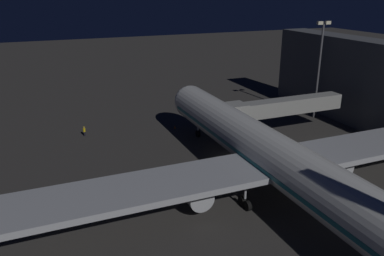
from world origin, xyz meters
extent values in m
plane|color=#383533|center=(0.00, 0.00, 0.00)|extent=(320.00, 320.00, 0.00)
cylinder|color=silver|center=(0.00, 11.61, 5.43)|extent=(5.61, 52.87, 5.61)
sphere|color=silver|center=(0.00, -14.83, 5.43)|extent=(5.49, 5.49, 5.49)
cube|color=#146670|center=(0.00, 11.61, 5.01)|extent=(5.66, 50.76, 0.50)
cube|color=black|center=(0.00, -13.15, 6.41)|extent=(3.08, 1.40, 0.90)
cube|color=#B7BABF|center=(0.00, 10.91, 4.45)|extent=(59.88, 7.36, 0.70)
cylinder|color=#B7BABF|center=(-9.88, 9.91, 2.52)|extent=(2.85, 5.37, 2.85)
cylinder|color=black|center=(-9.88, 7.23, 2.52)|extent=(2.42, 0.15, 2.42)
cylinder|color=#B7BABF|center=(9.88, 9.91, 2.52)|extent=(2.85, 5.37, 2.85)
cylinder|color=black|center=(9.88, 7.23, 2.52)|extent=(2.42, 0.15, 2.42)
cylinder|color=#B7BABF|center=(0.00, -11.33, 2.21)|extent=(0.28, 0.28, 2.02)
cylinder|color=black|center=(0.00, -11.33, 0.60)|extent=(0.45, 1.20, 1.20)
cylinder|color=#B7BABF|center=(-4.20, 11.91, 2.21)|extent=(0.28, 0.28, 2.02)
cylinder|color=black|center=(-4.20, 11.26, 0.60)|extent=(0.45, 1.20, 1.20)
cylinder|color=black|center=(-4.20, 12.56, 0.60)|extent=(0.45, 1.20, 1.20)
cylinder|color=#B7BABF|center=(4.20, 11.91, 2.21)|extent=(0.28, 0.28, 2.02)
cylinder|color=black|center=(4.20, 11.26, 0.60)|extent=(0.45, 1.20, 1.20)
cylinder|color=black|center=(4.20, 12.56, 0.60)|extent=(0.45, 1.20, 1.20)
cube|color=#9E9E99|center=(-14.23, -5.79, 5.43)|extent=(20.26, 2.60, 2.50)
cube|color=#9E9E99|center=(-4.10, -5.79, 5.43)|extent=(3.20, 3.40, 3.00)
cube|color=black|center=(-2.70, -5.79, 5.43)|extent=(0.70, 3.20, 2.70)
cylinder|color=#B7BABF|center=(-5.10, -5.79, 2.09)|extent=(0.56, 0.56, 4.18)
cylinder|color=black|center=(-5.70, -5.79, 0.30)|extent=(0.25, 0.60, 0.60)
cylinder|color=black|center=(-4.50, -5.79, 0.30)|extent=(0.25, 0.60, 0.60)
cylinder|color=#59595E|center=(-25.50, -12.38, 8.96)|extent=(0.40, 0.40, 17.91)
cube|color=#F9EFC6|center=(-26.40, -12.38, 18.16)|extent=(1.10, 0.50, 0.60)
cube|color=#F9EFC6|center=(-24.60, -12.38, 18.16)|extent=(1.10, 0.50, 0.60)
cylinder|color=black|center=(17.96, -19.18, 0.40)|extent=(0.28, 0.28, 0.80)
cylinder|color=yellow|center=(17.96, -19.18, 1.15)|extent=(0.40, 0.40, 0.68)
sphere|color=tan|center=(17.96, -19.18, 1.61)|extent=(0.24, 0.24, 0.24)
sphere|color=yellow|center=(17.96, -19.18, 1.66)|extent=(0.23, 0.23, 0.23)
cone|color=orange|center=(-2.20, -16.83, 0.28)|extent=(0.36, 0.36, 0.55)
cone|color=orange|center=(2.20, -16.83, 0.28)|extent=(0.36, 0.36, 0.55)
camera|label=1|loc=(25.17, 46.10, 24.09)|focal=36.48mm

